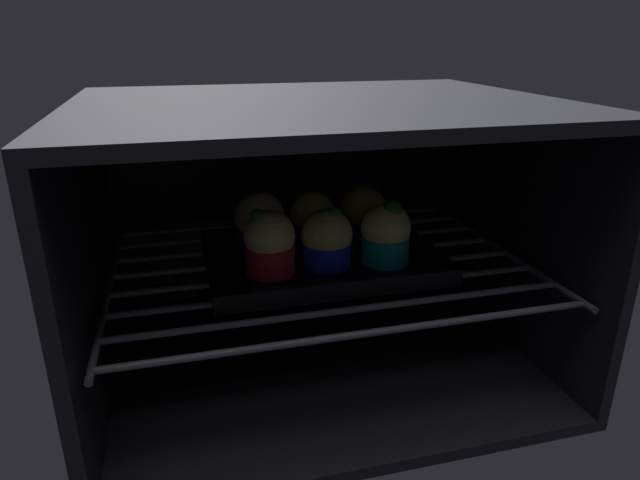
{
  "coord_description": "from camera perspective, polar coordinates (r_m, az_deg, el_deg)",
  "views": [
    {
      "loc": [
        -17.49,
        -44.96,
        43.39
      ],
      "look_at": [
        0.0,
        21.45,
        17.36
      ],
      "focal_mm": 31.08,
      "sensor_mm": 36.0,
      "label": 1
    }
  ],
  "objects": [
    {
      "name": "muffin_row1_col1",
      "position": [
        0.77,
        -0.93,
        1.99
      ],
      "size": [
        6.33,
        6.33,
        7.62
      ],
      "color": "#1928B7",
      "rests_on": "baking_tray"
    },
    {
      "name": "muffin_row1_col0",
      "position": [
        0.75,
        -6.19,
        1.76
      ],
      "size": [
        6.74,
        6.74,
        8.31
      ],
      "color": "#1928B7",
      "rests_on": "baking_tray"
    },
    {
      "name": "oven_cavity",
      "position": [
        0.78,
        -0.9,
        0.96
      ],
      "size": [
        59.0,
        47.0,
        37.0
      ],
      "color": "black",
      "rests_on": "ground"
    },
    {
      "name": "baking_tray",
      "position": [
        0.74,
        -0.0,
        -1.91
      ],
      "size": [
        30.13,
        22.57,
        2.2
      ],
      "color": "black",
      "rests_on": "oven_rack"
    },
    {
      "name": "muffin_row0_col1",
      "position": [
        0.7,
        0.94,
        0.06
      ],
      "size": [
        6.53,
        6.53,
        7.72
      ],
      "color": "#1928B7",
      "rests_on": "baking_tray"
    },
    {
      "name": "muffin_row1_col2",
      "position": [
        0.78,
        4.45,
        2.54
      ],
      "size": [
        6.62,
        6.62,
        8.08
      ],
      "color": "#1928B7",
      "rests_on": "baking_tray"
    },
    {
      "name": "muffin_row0_col0",
      "position": [
        0.68,
        -5.22,
        -0.36
      ],
      "size": [
        6.32,
        6.32,
        8.31
      ],
      "color": "red",
      "rests_on": "baking_tray"
    },
    {
      "name": "muffin_row0_col2",
      "position": [
        0.71,
        6.78,
        0.62
      ],
      "size": [
        6.43,
        6.43,
        8.43
      ],
      "color": "#0C8C84",
      "rests_on": "baking_tray"
    },
    {
      "name": "oven_rack",
      "position": [
        0.75,
        -0.11,
        -2.53
      ],
      "size": [
        54.8,
        42.0,
        0.8
      ],
      "color": "#51515B",
      "rests_on": "oven_cavity"
    }
  ]
}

